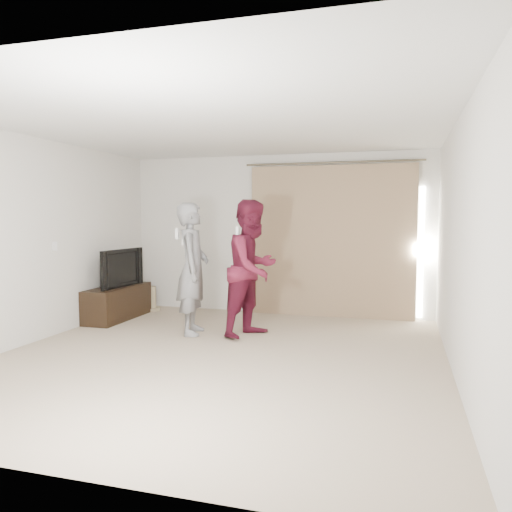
{
  "coord_description": "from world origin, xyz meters",
  "views": [
    {
      "loc": [
        1.96,
        -5.23,
        1.59
      ],
      "look_at": [
        0.09,
        1.2,
        1.06
      ],
      "focal_mm": 35.0,
      "sensor_mm": 36.0,
      "label": 1
    }
  ],
  "objects_px": {
    "tv_console": "(118,303)",
    "tv": "(117,268)",
    "person_woman": "(253,268)",
    "person_man": "(193,269)"
  },
  "relations": [
    {
      "from": "tv_console",
      "to": "tv",
      "type": "relative_size",
      "value": 1.3
    },
    {
      "from": "tv",
      "to": "person_woman",
      "type": "relative_size",
      "value": 0.56
    },
    {
      "from": "tv",
      "to": "person_man",
      "type": "bearing_deg",
      "value": -106.45
    },
    {
      "from": "tv",
      "to": "person_man",
      "type": "height_order",
      "value": "person_man"
    },
    {
      "from": "tv_console",
      "to": "person_woman",
      "type": "xyz_separation_m",
      "value": [
        2.34,
        -0.47,
        0.66
      ]
    },
    {
      "from": "person_man",
      "to": "person_woman",
      "type": "xyz_separation_m",
      "value": [
        0.82,
        0.11,
        0.02
      ]
    },
    {
      "from": "person_woman",
      "to": "tv",
      "type": "bearing_deg",
      "value": 168.64
    },
    {
      "from": "tv",
      "to": "person_man",
      "type": "relative_size",
      "value": 0.57
    },
    {
      "from": "tv",
      "to": "tv_console",
      "type": "bearing_deg",
      "value": 0.0
    },
    {
      "from": "person_man",
      "to": "tv_console",
      "type": "bearing_deg",
      "value": 159.26
    }
  ]
}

